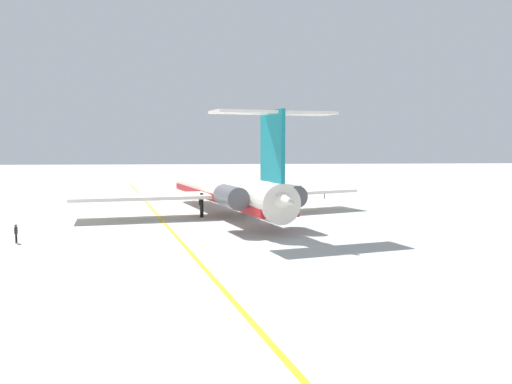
{
  "coord_description": "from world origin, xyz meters",
  "views": [
    {
      "loc": [
        64.57,
        12.5,
        8.71
      ],
      "look_at": [
        -0.5,
        17.76,
        2.78
      ],
      "focal_mm": 37.62,
      "sensor_mm": 36.0,
      "label": 1
    }
  ],
  "objects_px": {
    "ground_crew_portside": "(324,192)",
    "safety_cone_nose": "(71,200)",
    "safety_cone_tail": "(289,192)",
    "main_jetliner": "(226,189)",
    "ground_crew_starboard": "(16,231)",
    "ground_crew_near_tail": "(285,188)",
    "ground_crew_near_nose": "(301,189)",
    "safety_cone_wingtip": "(93,199)"
  },
  "relations": [
    {
      "from": "ground_crew_portside",
      "to": "safety_cone_nose",
      "type": "relative_size",
      "value": 3.18
    },
    {
      "from": "main_jetliner",
      "to": "ground_crew_near_nose",
      "type": "bearing_deg",
      "value": -43.63
    },
    {
      "from": "main_jetliner",
      "to": "safety_cone_wingtip",
      "type": "distance_m",
      "value": 26.98
    },
    {
      "from": "ground_crew_near_tail",
      "to": "ground_crew_starboard",
      "type": "xyz_separation_m",
      "value": [
        42.06,
        -29.43,
        -0.11
      ]
    },
    {
      "from": "safety_cone_nose",
      "to": "safety_cone_tail",
      "type": "height_order",
      "value": "same"
    },
    {
      "from": "ground_crew_near_nose",
      "to": "ground_crew_near_tail",
      "type": "height_order",
      "value": "ground_crew_near_tail"
    },
    {
      "from": "ground_crew_near_nose",
      "to": "ground_crew_starboard",
      "type": "relative_size",
      "value": 1.0
    },
    {
      "from": "ground_crew_starboard",
      "to": "ground_crew_near_tail",
      "type": "bearing_deg",
      "value": -107.07
    },
    {
      "from": "main_jetliner",
      "to": "ground_crew_near_tail",
      "type": "distance_m",
      "value": 28.16
    },
    {
      "from": "safety_cone_wingtip",
      "to": "safety_cone_tail",
      "type": "xyz_separation_m",
      "value": [
        -9.09,
        31.25,
        0.0
      ]
    },
    {
      "from": "safety_cone_tail",
      "to": "main_jetliner",
      "type": "bearing_deg",
      "value": -22.94
    },
    {
      "from": "ground_crew_near_tail",
      "to": "safety_cone_tail",
      "type": "relative_size",
      "value": 3.32
    },
    {
      "from": "ground_crew_near_tail",
      "to": "safety_cone_wingtip",
      "type": "xyz_separation_m",
      "value": [
        7.8,
        -30.33,
        -0.88
      ]
    },
    {
      "from": "ground_crew_near_nose",
      "to": "safety_cone_tail",
      "type": "bearing_deg",
      "value": 47.13
    },
    {
      "from": "ground_crew_near_nose",
      "to": "safety_cone_tail",
      "type": "distance_m",
      "value": 2.46
    },
    {
      "from": "ground_crew_starboard",
      "to": "safety_cone_nose",
      "type": "xyz_separation_m",
      "value": [
        -34.09,
        -4.11,
        -0.78
      ]
    },
    {
      "from": "ground_crew_near_tail",
      "to": "safety_cone_nose",
      "type": "distance_m",
      "value": 34.48
    },
    {
      "from": "safety_cone_nose",
      "to": "safety_cone_tail",
      "type": "xyz_separation_m",
      "value": [
        -9.26,
        34.46,
        0.0
      ]
    },
    {
      "from": "ground_crew_near_nose",
      "to": "safety_cone_wingtip",
      "type": "bearing_deg",
      "value": 99.87
    },
    {
      "from": "ground_crew_near_nose",
      "to": "ground_crew_near_tail",
      "type": "xyz_separation_m",
      "value": [
        -0.2,
        -2.72,
        0.11
      ]
    },
    {
      "from": "ground_crew_starboard",
      "to": "safety_cone_nose",
      "type": "bearing_deg",
      "value": -65.22
    },
    {
      "from": "safety_cone_nose",
      "to": "safety_cone_wingtip",
      "type": "distance_m",
      "value": 3.22
    },
    {
      "from": "ground_crew_near_tail",
      "to": "main_jetliner",
      "type": "bearing_deg",
      "value": -34.05
    },
    {
      "from": "ground_crew_portside",
      "to": "ground_crew_starboard",
      "type": "xyz_separation_m",
      "value": [
        34.66,
        -34.68,
        -0.06
      ]
    },
    {
      "from": "main_jetliner",
      "to": "ground_crew_portside",
      "type": "relative_size",
      "value": 22.74
    },
    {
      "from": "ground_crew_near_nose",
      "to": "safety_cone_nose",
      "type": "bearing_deg",
      "value": 99.0
    },
    {
      "from": "ground_crew_near_tail",
      "to": "ground_crew_portside",
      "type": "relative_size",
      "value": 1.04
    },
    {
      "from": "main_jetliner",
      "to": "ground_crew_portside",
      "type": "xyz_separation_m",
      "value": [
        -18.6,
        15.87,
        -2.11
      ]
    },
    {
      "from": "main_jetliner",
      "to": "ground_crew_portside",
      "type": "height_order",
      "value": "main_jetliner"
    },
    {
      "from": "ground_crew_starboard",
      "to": "ground_crew_near_nose",
      "type": "bearing_deg",
      "value": -109.61
    },
    {
      "from": "ground_crew_starboard",
      "to": "safety_cone_tail",
      "type": "xyz_separation_m",
      "value": [
        -43.35,
        30.35,
        -0.78
      ]
    },
    {
      "from": "ground_crew_starboard",
      "to": "ground_crew_portside",
      "type": "bearing_deg",
      "value": -117.1
    },
    {
      "from": "safety_cone_tail",
      "to": "ground_crew_near_nose",
      "type": "bearing_deg",
      "value": 50.22
    },
    {
      "from": "ground_crew_portside",
      "to": "safety_cone_wingtip",
      "type": "distance_m",
      "value": 35.58
    },
    {
      "from": "main_jetliner",
      "to": "safety_cone_wingtip",
      "type": "height_order",
      "value": "main_jetliner"
    },
    {
      "from": "ground_crew_portside",
      "to": "ground_crew_near_nose",
      "type": "bearing_deg",
      "value": 111.75
    },
    {
      "from": "ground_crew_near_tail",
      "to": "safety_cone_wingtip",
      "type": "bearing_deg",
      "value": -87.39
    },
    {
      "from": "main_jetliner",
      "to": "safety_cone_wingtip",
      "type": "relative_size",
      "value": 72.35
    },
    {
      "from": "safety_cone_nose",
      "to": "ground_crew_portside",
      "type": "bearing_deg",
      "value": 90.83
    },
    {
      "from": "safety_cone_nose",
      "to": "ground_crew_near_tail",
      "type": "bearing_deg",
      "value": 103.35
    },
    {
      "from": "ground_crew_portside",
      "to": "safety_cone_nose",
      "type": "bearing_deg",
      "value": -176.78
    },
    {
      "from": "ground_crew_portside",
      "to": "safety_cone_wingtip",
      "type": "relative_size",
      "value": 3.18
    }
  ]
}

